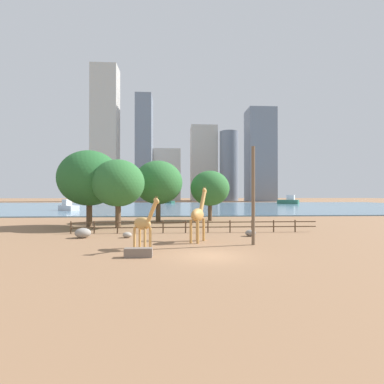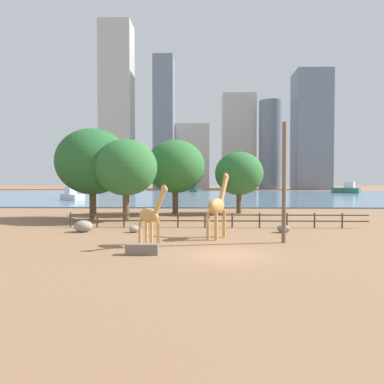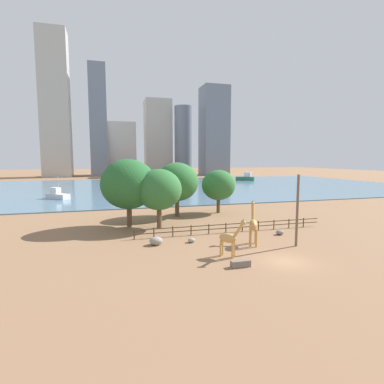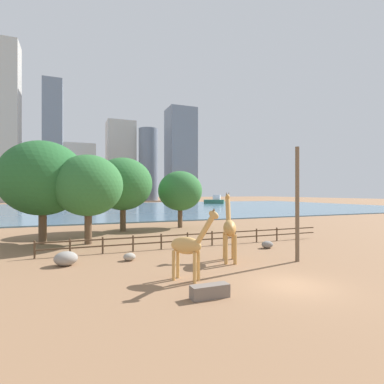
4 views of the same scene
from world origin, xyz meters
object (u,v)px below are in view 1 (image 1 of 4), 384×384
object	(u,v)px
boulder_by_pole	(83,233)
boulder_small	(127,235)
tree_right_tall	(118,183)
tree_left_large	(158,183)
boat_sailboat	(170,201)
utility_pole	(253,196)
boat_ferry	(68,207)
giraffe_tall	(198,215)
feeding_trough	(138,253)
boat_tug	(289,201)
tree_left_small	(210,188)
giraffe_companion	(144,224)
tree_center_broad	(89,178)
boulder_near_fence	(251,233)

from	to	relation	value
boulder_by_pole	boulder_small	world-z (taller)	boulder_by_pole
tree_right_tall	boulder_small	bearing A→B (deg)	-74.15
tree_left_large	boat_sailboat	bearing A→B (deg)	89.52
utility_pole	boat_ferry	xyz separation A→B (m)	(-31.37, 48.92, -2.88)
boulder_by_pole	boulder_small	xyz separation A→B (m)	(4.12, -0.14, -0.20)
giraffe_tall	utility_pole	world-z (taller)	utility_pole
tree_right_tall	boat_sailboat	world-z (taller)	tree_right_tall
feeding_trough	boat_tug	world-z (taller)	boat_tug
feeding_trough	tree_left_small	xyz separation A→B (m)	(7.89, 26.02, 4.68)
tree_right_tall	boat_tug	bearing A→B (deg)	56.62
giraffe_tall	giraffe_companion	distance (m)	5.48
giraffe_companion	boat_sailboat	size ratio (longest dim) A/B	0.76
tree_left_large	boat_tug	bearing A→B (deg)	56.19
boulder_small	boat_tug	distance (m)	101.41
utility_pole	tree_center_broad	bearing A→B (deg)	139.23
tree_right_tall	boat_ferry	distance (m)	40.70
giraffe_companion	feeding_trough	size ratio (longest dim) A/B	2.21
tree_right_tall	tree_left_small	xyz separation A→B (m)	(12.28, 9.01, -0.43)
giraffe_companion	boulder_near_fence	world-z (taller)	giraffe_companion
giraffe_companion	tree_right_tall	xyz separation A→B (m)	(-4.46, 14.22, 3.51)
boat_ferry	utility_pole	bearing A→B (deg)	-14.36
tree_left_large	boat_tug	xyz separation A→B (m)	(48.18, 71.93, -4.41)
tree_center_broad	boat_ferry	distance (m)	37.42
boulder_small	boat_sailboat	bearing A→B (deg)	88.39
giraffe_companion	boulder_small	bearing A→B (deg)	155.93
utility_pole	boat_tug	xyz separation A→B (m)	(39.49, 92.65, -2.58)
boat_tug	boat_ferry	bearing A→B (deg)	67.15
feeding_trough	boat_tug	xyz separation A→B (m)	(48.21, 96.86, 1.10)
giraffe_tall	tree_center_broad	world-z (taller)	tree_center_broad
boat_ferry	boat_tug	bearing A→B (deg)	74.65
tree_right_tall	boulder_near_fence	bearing A→B (deg)	-29.27
boulder_by_pole	feeding_trough	size ratio (longest dim) A/B	0.82
giraffe_companion	giraffe_tall	bearing A→B (deg)	83.75
feeding_trough	tree_center_broad	distance (m)	21.48
boat_ferry	boat_tug	distance (m)	83.27
giraffe_companion	utility_pole	distance (m)	9.01
boulder_near_fence	boat_tug	size ratio (longest dim) A/B	0.13
boulder_near_fence	tree_center_broad	world-z (taller)	tree_center_broad
utility_pole	tree_right_tall	size ratio (longest dim) A/B	0.96
giraffe_tall	feeding_trough	size ratio (longest dim) A/B	2.68
boulder_near_fence	boat_ferry	bearing A→B (deg)	126.35
boulder_near_fence	boulder_by_pole	distance (m)	15.95
boat_sailboat	boulder_near_fence	bearing A→B (deg)	-28.73
boat_ferry	feeding_trough	bearing A→B (deg)	-23.94
giraffe_companion	boulder_by_pole	distance (m)	8.87
giraffe_tall	tree_left_small	world-z (taller)	tree_left_small
utility_pole	boulder_by_pole	xyz separation A→B (m)	(-14.90, 4.72, -3.52)
giraffe_tall	feeding_trough	world-z (taller)	giraffe_tall
feeding_trough	tree_left_large	size ratio (longest dim) A/B	0.20
boat_ferry	boat_sailboat	distance (m)	59.50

